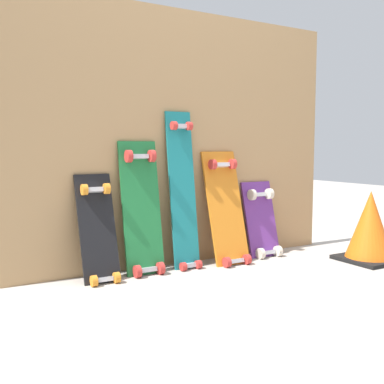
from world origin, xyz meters
name	(u,v)px	position (x,y,z in m)	size (l,w,h in m)	color
ground_plane	(186,264)	(0.00, 0.00, 0.00)	(12.00, 12.00, 0.00)	#B2AAA0
plywood_wall_panel	(180,139)	(0.00, 0.07, 0.76)	(2.17, 0.04, 1.51)	tan
skateboard_black	(98,234)	(-0.56, -0.05, 0.25)	(0.20, 0.23, 0.63)	black
skateboard_green	(142,213)	(-0.30, -0.03, 0.34)	(0.23, 0.20, 0.80)	#1E7238
skateboard_teal	(183,196)	(-0.04, -0.03, 0.42)	(0.16, 0.19, 0.99)	#197A7F
skateboard_orange	(227,213)	(0.25, -0.07, 0.31)	(0.24, 0.26, 0.75)	orange
skateboard_purple	(262,224)	(0.55, -0.04, 0.21)	(0.23, 0.20, 0.54)	#6B338C
traffic_cone	(370,227)	(1.03, -0.49, 0.22)	(0.33, 0.33, 0.44)	black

